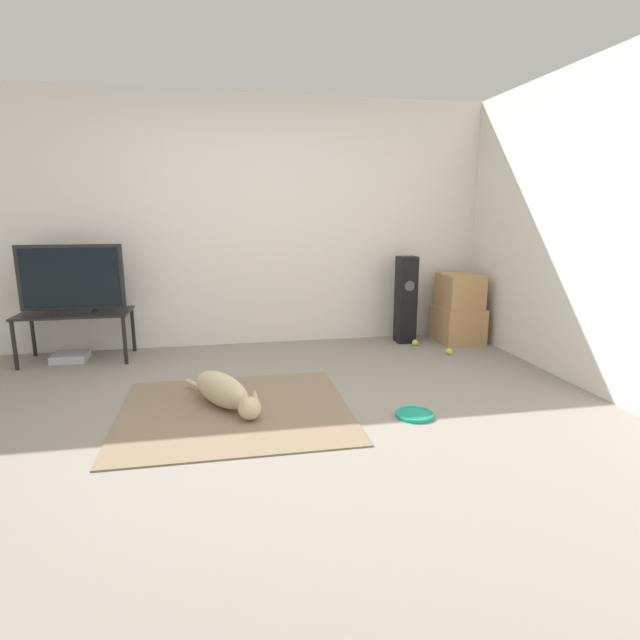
{
  "coord_description": "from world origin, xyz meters",
  "views": [
    {
      "loc": [
        -0.23,
        -3.22,
        1.39
      ],
      "look_at": [
        0.6,
        1.04,
        0.45
      ],
      "focal_mm": 28.0,
      "sensor_mm": 36.0,
      "label": 1
    }
  ],
  "objects_px": {
    "dog": "(224,392)",
    "tennis_ball_near_speaker": "(415,343)",
    "cardboard_box_lower": "(458,324)",
    "game_console": "(70,357)",
    "tv_stand": "(75,318)",
    "tennis_ball_by_boxes": "(449,351)",
    "tv": "(72,279)",
    "cardboard_box_upper": "(460,291)",
    "frisbee": "(415,414)",
    "floor_speaker": "(406,300)"
  },
  "relations": [
    {
      "from": "tennis_ball_by_boxes",
      "to": "game_console",
      "type": "xyz_separation_m",
      "value": [
        -3.65,
        0.49,
        0.0
      ]
    },
    {
      "from": "tv",
      "to": "tennis_ball_near_speaker",
      "type": "bearing_deg",
      "value": -2.09
    },
    {
      "from": "frisbee",
      "to": "tv_stand",
      "type": "distance_m",
      "value": 3.29
    },
    {
      "from": "tennis_ball_near_speaker",
      "to": "cardboard_box_lower",
      "type": "bearing_deg",
      "value": 11.14
    },
    {
      "from": "tv",
      "to": "tennis_ball_near_speaker",
      "type": "relative_size",
      "value": 14.06
    },
    {
      "from": "tv",
      "to": "game_console",
      "type": "relative_size",
      "value": 3.0
    },
    {
      "from": "floor_speaker",
      "to": "tennis_ball_near_speaker",
      "type": "xyz_separation_m",
      "value": [
        0.05,
        -0.18,
        -0.43
      ]
    },
    {
      "from": "frisbee",
      "to": "dog",
      "type": "bearing_deg",
      "value": 162.76
    },
    {
      "from": "tv",
      "to": "cardboard_box_upper",
      "type": "bearing_deg",
      "value": -0.38
    },
    {
      "from": "dog",
      "to": "cardboard_box_lower",
      "type": "distance_m",
      "value": 2.93
    },
    {
      "from": "dog",
      "to": "tv_stand",
      "type": "bearing_deg",
      "value": 132.36
    },
    {
      "from": "floor_speaker",
      "to": "tv",
      "type": "bearing_deg",
      "value": -179.07
    },
    {
      "from": "frisbee",
      "to": "floor_speaker",
      "type": "height_order",
      "value": "floor_speaker"
    },
    {
      "from": "dog",
      "to": "tennis_ball_near_speaker",
      "type": "distance_m",
      "value": 2.43
    },
    {
      "from": "cardboard_box_upper",
      "to": "tv_stand",
      "type": "height_order",
      "value": "cardboard_box_upper"
    },
    {
      "from": "frisbee",
      "to": "tv_stand",
      "type": "bearing_deg",
      "value": 144.48
    },
    {
      "from": "dog",
      "to": "frisbee",
      "type": "height_order",
      "value": "dog"
    },
    {
      "from": "cardboard_box_lower",
      "to": "tennis_ball_by_boxes",
      "type": "xyz_separation_m",
      "value": [
        -0.32,
        -0.49,
        -0.16
      ]
    },
    {
      "from": "game_console",
      "to": "tv_stand",
      "type": "bearing_deg",
      "value": 9.8
    },
    {
      "from": "tv",
      "to": "game_console",
      "type": "bearing_deg",
      "value": -168.22
    },
    {
      "from": "cardboard_box_lower",
      "to": "cardboard_box_upper",
      "type": "xyz_separation_m",
      "value": [
        -0.0,
        -0.01,
        0.37
      ]
    },
    {
      "from": "cardboard_box_upper",
      "to": "game_console",
      "type": "distance_m",
      "value": 4.0
    },
    {
      "from": "floor_speaker",
      "to": "cardboard_box_upper",
      "type": "bearing_deg",
      "value": -7.81
    },
    {
      "from": "tennis_ball_near_speaker",
      "to": "game_console",
      "type": "xyz_separation_m",
      "value": [
        -3.44,
        0.11,
        0.0
      ]
    },
    {
      "from": "tv_stand",
      "to": "game_console",
      "type": "distance_m",
      "value": 0.39
    },
    {
      "from": "dog",
      "to": "tv_stand",
      "type": "xyz_separation_m",
      "value": [
        -1.36,
        1.5,
        0.29
      ]
    },
    {
      "from": "cardboard_box_lower",
      "to": "tv_stand",
      "type": "height_order",
      "value": "tv_stand"
    },
    {
      "from": "cardboard_box_lower",
      "to": "floor_speaker",
      "type": "bearing_deg",
      "value": 172.88
    },
    {
      "from": "cardboard_box_upper",
      "to": "game_console",
      "type": "height_order",
      "value": "cardboard_box_upper"
    },
    {
      "from": "floor_speaker",
      "to": "game_console",
      "type": "distance_m",
      "value": 3.42
    },
    {
      "from": "frisbee",
      "to": "tv_stand",
      "type": "relative_size",
      "value": 0.27
    },
    {
      "from": "frisbee",
      "to": "floor_speaker",
      "type": "bearing_deg",
      "value": 71.6
    },
    {
      "from": "tv",
      "to": "game_console",
      "type": "xyz_separation_m",
      "value": [
        -0.08,
        -0.02,
        -0.74
      ]
    },
    {
      "from": "cardboard_box_lower",
      "to": "tennis_ball_near_speaker",
      "type": "bearing_deg",
      "value": -168.86
    },
    {
      "from": "floor_speaker",
      "to": "tv",
      "type": "distance_m",
      "value": 3.32
    },
    {
      "from": "frisbee",
      "to": "game_console",
      "type": "relative_size",
      "value": 0.87
    },
    {
      "from": "frisbee",
      "to": "cardboard_box_upper",
      "type": "relative_size",
      "value": 0.59
    },
    {
      "from": "cardboard_box_lower",
      "to": "game_console",
      "type": "relative_size",
      "value": 1.67
    },
    {
      "from": "tv_stand",
      "to": "game_console",
      "type": "bearing_deg",
      "value": -170.2
    },
    {
      "from": "cardboard_box_lower",
      "to": "game_console",
      "type": "bearing_deg",
      "value": 179.96
    },
    {
      "from": "dog",
      "to": "game_console",
      "type": "xyz_separation_m",
      "value": [
        -1.44,
        1.48,
        -0.09
      ]
    },
    {
      "from": "tennis_ball_by_boxes",
      "to": "game_console",
      "type": "height_order",
      "value": "game_console"
    },
    {
      "from": "floor_speaker",
      "to": "game_console",
      "type": "height_order",
      "value": "floor_speaker"
    },
    {
      "from": "cardboard_box_upper",
      "to": "tv_stand",
      "type": "distance_m",
      "value": 3.89
    },
    {
      "from": "cardboard_box_lower",
      "to": "tv_stand",
      "type": "distance_m",
      "value": 3.9
    },
    {
      "from": "cardboard_box_lower",
      "to": "tennis_ball_by_boxes",
      "type": "height_order",
      "value": "cardboard_box_lower"
    },
    {
      "from": "cardboard_box_upper",
      "to": "tennis_ball_near_speaker",
      "type": "distance_m",
      "value": 0.75
    },
    {
      "from": "dog",
      "to": "tennis_ball_near_speaker",
      "type": "xyz_separation_m",
      "value": [
        2.0,
        1.38,
        -0.09
      ]
    },
    {
      "from": "tv_stand",
      "to": "tv",
      "type": "relative_size",
      "value": 1.07
    },
    {
      "from": "tv",
      "to": "tennis_ball_near_speaker",
      "type": "xyz_separation_m",
      "value": [
        3.36,
        -0.12,
        -0.75
      ]
    }
  ]
}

